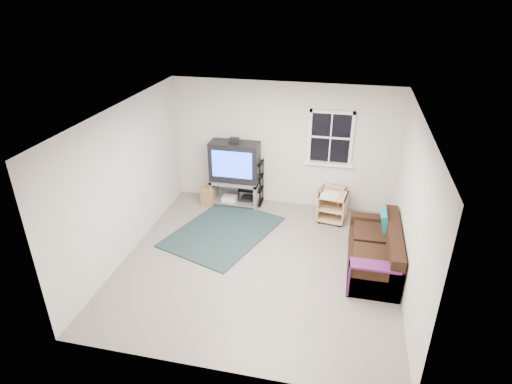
% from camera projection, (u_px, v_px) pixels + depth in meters
% --- Properties ---
extents(room, '(4.60, 4.62, 4.60)m').
position_uv_depth(room, '(330.00, 141.00, 8.45)').
color(room, gray).
rests_on(room, ground).
extents(tv_unit, '(1.01, 0.51, 1.49)m').
position_uv_depth(tv_unit, '(235.00, 168.00, 8.89)').
color(tv_unit, gray).
rests_on(tv_unit, ground).
extents(av_rack, '(0.50, 0.36, 0.99)m').
position_uv_depth(av_rack, '(251.00, 185.00, 9.07)').
color(av_rack, black).
rests_on(av_rack, ground).
extents(side_table_left, '(0.59, 0.59, 0.54)m').
position_uv_depth(side_table_left, '(332.00, 199.00, 8.79)').
color(side_table_left, '#D9B485').
rests_on(side_table_left, ground).
extents(side_table_right, '(0.59, 0.59, 0.60)m').
position_uv_depth(side_table_right, '(333.00, 205.00, 8.49)').
color(side_table_right, '#D9B485').
rests_on(side_table_right, ground).
extents(sofa, '(0.79, 1.79, 0.82)m').
position_uv_depth(sofa, '(376.00, 252.00, 7.08)').
color(sofa, black).
rests_on(sofa, ground).
extents(shag_rug, '(2.17, 2.53, 0.03)m').
position_uv_depth(shag_rug, '(223.00, 231.00, 8.19)').
color(shag_rug, black).
rests_on(shag_rug, ground).
extents(paper_bag, '(0.28, 0.18, 0.39)m').
position_uv_depth(paper_bag, '(208.00, 196.00, 9.12)').
color(paper_bag, olive).
rests_on(paper_bag, ground).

